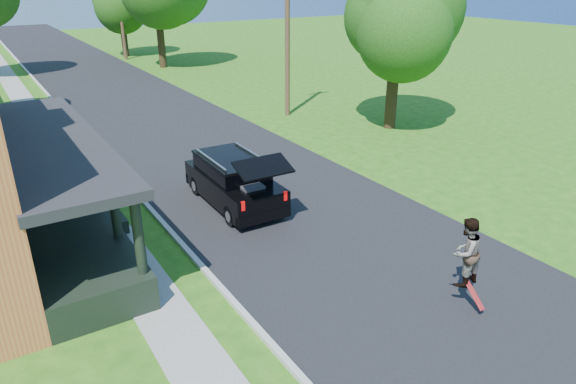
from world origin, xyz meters
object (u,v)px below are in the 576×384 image
black_suv (234,181)px  utility_pole_near (287,30)px  skateboarder (466,252)px  tree_right_near (397,14)px

black_suv → utility_pole_near: 12.66m
black_suv → skateboarder: (1.97, -8.00, 0.55)m
black_suv → tree_right_near: 12.63m
tree_right_near → utility_pole_near: 5.84m
black_suv → utility_pole_near: utility_pole_near is taller
skateboarder → utility_pole_near: (5.91, 17.19, 3.14)m
tree_right_near → utility_pole_near: (-3.03, 4.90, -0.99)m
skateboarder → tree_right_near: tree_right_near is taller
tree_right_near → skateboarder: bearing=-126.0°
skateboarder → black_suv: bearing=-81.0°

